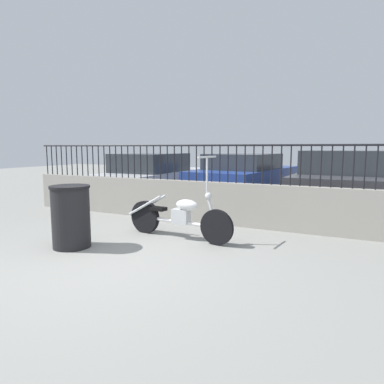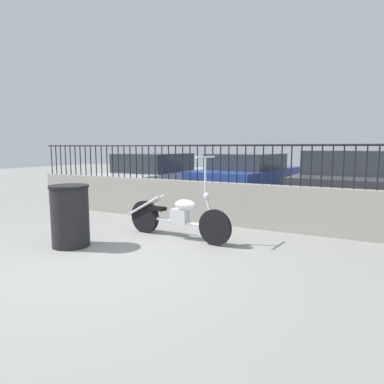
{
  "view_description": "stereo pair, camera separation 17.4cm",
  "coord_description": "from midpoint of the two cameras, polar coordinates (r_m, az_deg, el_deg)",
  "views": [
    {
      "loc": [
        2.95,
        -3.4,
        1.51
      ],
      "look_at": [
        0.22,
        2.16,
        0.7
      ],
      "focal_mm": 32.0,
      "sensor_mm": 36.0,
      "label": 1
    },
    {
      "loc": [
        3.11,
        -3.32,
        1.51
      ],
      "look_at": [
        0.22,
        2.16,
        0.7
      ],
      "focal_mm": 32.0,
      "sensor_mm": 36.0,
      "label": 2
    }
  ],
  "objects": [
    {
      "name": "car_blue",
      "position": [
        9.83,
        9.98,
        2.51
      ],
      "size": [
        2.24,
        4.29,
        1.33
      ],
      "rotation": [
        0.0,
        0.0,
        1.46
      ],
      "color": "black",
      "rests_on": "ground_plane"
    },
    {
      "name": "car_silver",
      "position": [
        10.49,
        -5.29,
        2.82
      ],
      "size": [
        1.86,
        4.59,
        1.33
      ],
      "rotation": [
        0.0,
        0.0,
        1.59
      ],
      "color": "black",
      "rests_on": "ground_plane"
    },
    {
      "name": "low_wall",
      "position": [
        6.96,
        1.6,
        -1.59
      ],
      "size": [
        8.59,
        0.18,
        0.83
      ],
      "color": "#9E998E",
      "rests_on": "ground_plane"
    },
    {
      "name": "car_dark_grey",
      "position": [
        9.01,
        25.03,
        1.71
      ],
      "size": [
        2.08,
        4.47,
        1.44
      ],
      "rotation": [
        0.0,
        0.0,
        1.53
      ],
      "color": "black",
      "rests_on": "ground_plane"
    },
    {
      "name": "ground_plane",
      "position": [
        4.77,
        -13.78,
        -11.24
      ],
      "size": [
        40.0,
        40.0,
        0.0
      ],
      "primitive_type": "plane",
      "color": "gray"
    },
    {
      "name": "fence_railing",
      "position": [
        6.88,
        1.62,
        5.86
      ],
      "size": [
        8.59,
        0.04,
        0.74
      ],
      "color": "black",
      "rests_on": "low_wall"
    },
    {
      "name": "motorcycle_white",
      "position": [
        5.74,
        -2.23,
        -3.95
      ],
      "size": [
        2.05,
        0.54,
        1.38
      ],
      "rotation": [
        0.0,
        0.0,
        -0.12
      ],
      "color": "black",
      "rests_on": "ground_plane"
    },
    {
      "name": "trash_bin",
      "position": [
        5.52,
        -18.81,
        -3.77
      ],
      "size": [
        0.59,
        0.59,
        0.95
      ],
      "color": "black",
      "rests_on": "ground_plane"
    }
  ]
}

